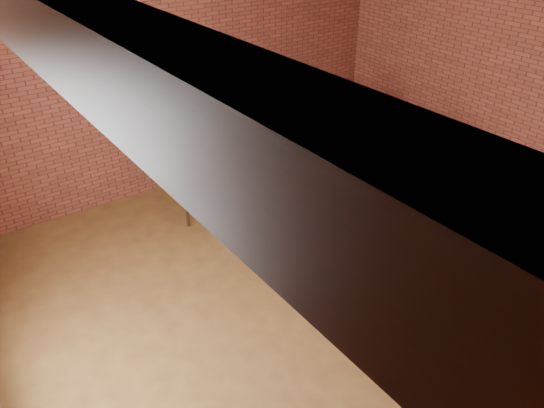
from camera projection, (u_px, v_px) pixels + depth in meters
floor at (347, 314)px, 5.30m from camera, size 7.00×7.00×0.00m
wall_back at (174, 64)px, 6.88m from camera, size 7.00×0.00×7.00m
dining_table at (278, 177)px, 6.67m from camera, size 1.37×1.37×0.75m
chair_a at (329, 152)px, 7.37m from camera, size 0.49×0.49×0.92m
diner_a at (326, 144)px, 7.25m from camera, size 0.72×0.63×1.29m
chair_b at (230, 149)px, 7.46m from camera, size 0.43×0.43×0.93m
diner_b at (233, 140)px, 7.32m from camera, size 0.54×0.66×1.33m
chair_c at (194, 183)px, 6.59m from camera, size 0.57×0.57×0.92m
diner_c at (199, 172)px, 6.52m from camera, size 0.80×0.76×1.31m
chair_d at (276, 227)px, 5.75m from camera, size 0.57×0.57×0.92m
diner_d at (276, 211)px, 5.74m from camera, size 0.78×0.80×1.30m
chair_e at (358, 198)px, 6.31m from camera, size 0.53×0.53×0.89m
diner_e at (353, 187)px, 6.27m from camera, size 0.71×0.75×1.25m
plate_a at (302, 152)px, 6.78m from camera, size 0.26×0.26×0.01m
plate_b at (250, 154)px, 6.73m from camera, size 0.26×0.26×0.01m
plate_c at (244, 163)px, 6.51m from camera, size 0.26×0.26×0.01m
plate_d at (312, 167)px, 6.40m from camera, size 0.26×0.26×0.01m
glass_a at (301, 150)px, 6.67m from camera, size 0.07×0.07×0.14m
glass_b at (280, 147)px, 6.75m from camera, size 0.07×0.07×0.14m
glass_c at (262, 150)px, 6.69m from camera, size 0.07×0.07×0.14m
glass_d at (269, 156)px, 6.53m from camera, size 0.07×0.07×0.14m
glass_e at (269, 167)px, 6.28m from camera, size 0.07×0.07×0.14m
glass_f at (281, 170)px, 6.22m from camera, size 0.07×0.07×0.14m
smartphone at (318, 158)px, 6.64m from camera, size 0.08×0.13×0.01m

